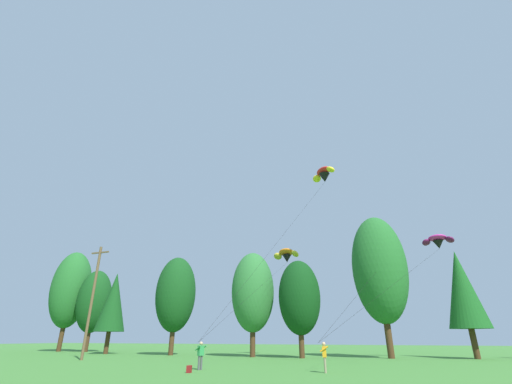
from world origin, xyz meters
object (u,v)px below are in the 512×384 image
at_px(kite_flyer_near, 201,353).
at_px(parafoil_kite_mid_magenta, 438,241).
at_px(utility_pole, 92,297).
at_px(kite_flyer_mid, 324,354).
at_px(parafoil_kite_high_red_yellow, 324,175).
at_px(parafoil_kite_low_blue_white, 387,253).
at_px(backpack, 189,369).
at_px(parafoil_kite_far_orange, 286,255).

bearing_deg(kite_flyer_near, parafoil_kite_mid_magenta, 47.24).
bearing_deg(utility_pole, kite_flyer_mid, -10.85).
bearing_deg(parafoil_kite_mid_magenta, kite_flyer_mid, -117.86).
relative_size(parafoil_kite_high_red_yellow, parafoil_kite_low_blue_white, 0.88).
distance_m(parafoil_kite_low_blue_white, backpack, 29.08).
distance_m(utility_pole, parafoil_kite_low_blue_white, 32.95).
relative_size(utility_pole, kite_flyer_mid, 6.32).
height_order(kite_flyer_near, backpack, kite_flyer_near).
bearing_deg(utility_pole, parafoil_kite_low_blue_white, 31.08).
relative_size(parafoil_kite_far_orange, backpack, 53.51).
distance_m(utility_pole, backpack, 18.37).
distance_m(parafoil_kite_far_orange, backpack, 25.30).
bearing_deg(utility_pole, parafoil_kite_mid_magenta, 22.39).
bearing_deg(parafoil_kite_high_red_yellow, kite_flyer_mid, -84.36).
bearing_deg(parafoil_kite_low_blue_white, parafoil_kite_mid_magenta, -30.45).
relative_size(utility_pole, parafoil_kite_far_orange, 0.50).
xyz_separation_m(kite_flyer_near, parafoil_kite_low_blue_white, (12.27, 22.13, 10.28)).
bearing_deg(backpack, kite_flyer_mid, -78.65).
bearing_deg(parafoil_kite_mid_magenta, backpack, -129.27).
xyz_separation_m(parafoil_kite_high_red_yellow, parafoil_kite_low_blue_white, (5.77, 6.28, -8.69)).
bearing_deg(parafoil_kite_low_blue_white, kite_flyer_mid, -101.40).
distance_m(kite_flyer_near, parafoil_kite_far_orange, 23.16).
height_order(parafoil_kite_high_red_yellow, parafoil_kite_far_orange, parafoil_kite_high_red_yellow).
bearing_deg(parafoil_kite_low_blue_white, kite_flyer_near, -119.01).
distance_m(utility_pole, parafoil_kite_high_red_yellow, 28.31).
relative_size(parafoil_kite_mid_magenta, parafoil_kite_low_blue_white, 0.87).
bearing_deg(parafoil_kite_low_blue_white, parafoil_kite_high_red_yellow, -132.56).
relative_size(utility_pole, backpack, 26.72).
bearing_deg(kite_flyer_mid, parafoil_kite_far_orange, 111.65).
distance_m(kite_flyer_near, parafoil_kite_high_red_yellow, 25.56).
bearing_deg(parafoil_kite_high_red_yellow, parafoil_kite_low_blue_white, 47.44).
height_order(utility_pole, backpack, utility_pole).
xyz_separation_m(parafoil_kite_mid_magenta, parafoil_kite_far_orange, (-17.40, 1.52, 0.16)).
bearing_deg(kite_flyer_near, backpack, -78.63).
height_order(parafoil_kite_mid_magenta, parafoil_kite_low_blue_white, parafoil_kite_mid_magenta).
bearing_deg(utility_pole, parafoil_kite_far_orange, 44.00).
relative_size(parafoil_kite_mid_magenta, parafoil_kite_far_orange, 0.89).
relative_size(kite_flyer_mid, parafoil_kite_high_red_yellow, 0.09).
relative_size(parafoil_kite_high_red_yellow, parafoil_kite_far_orange, 0.90).
relative_size(parafoil_kite_high_red_yellow, parafoil_kite_mid_magenta, 1.01).
relative_size(kite_flyer_near, backpack, 4.23).
xyz_separation_m(parafoil_kite_low_blue_white, backpack, (-11.87, -24.13, -11.07)).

